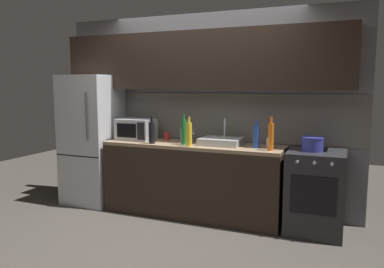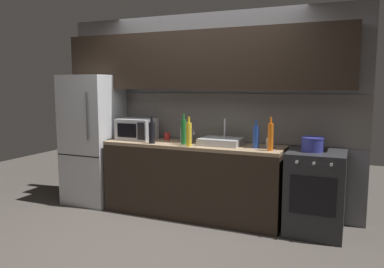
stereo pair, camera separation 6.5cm
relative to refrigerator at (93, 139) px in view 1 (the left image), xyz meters
name	(u,v)px [view 1 (the left image)]	position (x,y,z in m)	size (l,w,h in m)	color
ground_plane	(160,242)	(1.48, -0.90, -0.87)	(10.00, 10.00, 0.00)	#3D3833
back_wall	(202,89)	(1.48, 0.30, 0.68)	(3.94, 0.44, 2.50)	slate
counter_run	(193,179)	(1.48, 0.00, -0.42)	(2.20, 0.60, 0.90)	black
refrigerator	(93,139)	(0.00, 0.00, 0.00)	(0.68, 0.69, 1.73)	#B7BABF
oven_range	(315,192)	(2.92, 0.00, -0.42)	(0.60, 0.62, 0.90)	#232326
microwave	(136,129)	(0.68, 0.02, 0.17)	(0.46, 0.35, 0.27)	#A8AAAF
sink_basin	(221,141)	(1.83, 0.03, 0.07)	(0.48, 0.38, 0.30)	#ADAFB5
kettle	(186,135)	(1.36, 0.07, 0.12)	(0.19, 0.15, 0.20)	#B7BABF
wine_bottle_blue	(256,137)	(2.26, -0.04, 0.16)	(0.07, 0.07, 0.32)	#234299
wine_bottle_yellow	(189,134)	(1.52, -0.22, 0.18)	(0.07, 0.07, 0.34)	gold
wine_bottle_green	(184,132)	(1.41, -0.12, 0.19)	(0.06, 0.06, 0.37)	#1E6B2D
wine_bottle_dark	(152,132)	(1.02, -0.20, 0.17)	(0.08, 0.08, 0.33)	black
wine_bottle_orange	(271,136)	(2.45, -0.14, 0.19)	(0.06, 0.06, 0.37)	orange
mug_white	(270,143)	(2.40, 0.05, 0.09)	(0.08, 0.08, 0.11)	silver
mug_red	(167,136)	(1.07, 0.12, 0.08)	(0.08, 0.08, 0.10)	#A82323
cooking_pot	(313,144)	(2.87, 0.00, 0.11)	(0.24, 0.24, 0.15)	#333899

